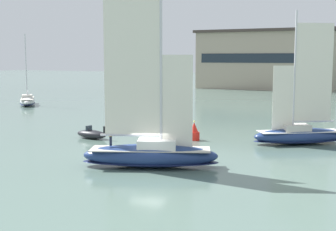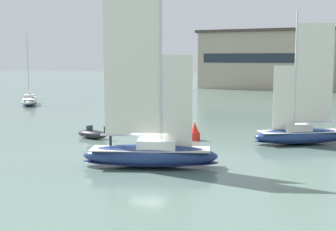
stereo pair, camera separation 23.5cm
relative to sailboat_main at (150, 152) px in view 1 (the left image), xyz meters
name	(u,v)px [view 1 (the left image)]	position (x,y,z in m)	size (l,w,h in m)	color
ground_plane	(150,167)	(-0.01, -0.01, -1.08)	(400.00, 400.00, 0.00)	slate
waterfront_building	(267,59)	(-13.51, 89.95, 6.41)	(34.66, 15.44, 14.90)	tan
sailboat_main	(150,152)	(0.00, 0.00, 0.00)	(10.29, 6.38, 13.71)	navy
sailboat_moored_near_marina	(27,100)	(-39.61, 30.89, -0.28)	(7.40, 8.12, 11.83)	silver
sailboat_moored_far_slip	(300,133)	(8.21, 14.10, -0.11)	(8.75, 6.92, 12.16)	navy
motor_tender	(92,134)	(-10.86, 8.22, -0.65)	(3.63, 1.75, 1.35)	black
channel_buoy	(194,132)	(-1.37, 11.71, -0.33)	(1.05, 1.05, 1.92)	red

